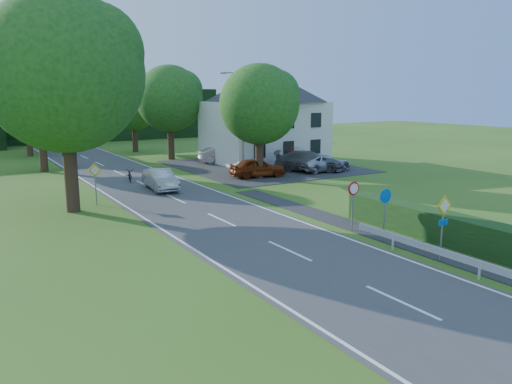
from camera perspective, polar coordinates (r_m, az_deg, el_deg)
road at (r=27.27m, az=-5.94°, el=-2.31°), size 7.00×80.00×0.04m
parking_pad at (r=44.19m, az=0.82°, el=2.95°), size 14.00×16.00×0.04m
line_edge_left at (r=26.08m, az=-12.40°, el=-3.09°), size 0.12×80.00×0.01m
line_edge_right at (r=28.77m, az=-0.10°, el=-1.48°), size 0.12×80.00×0.01m
line_centre at (r=27.27m, az=-5.94°, el=-2.26°), size 0.12×80.00×0.01m
tree_main at (r=28.48m, az=-20.90°, el=9.39°), size 9.40×9.40×11.64m
tree_left_far at (r=44.48m, az=-23.42°, el=7.62°), size 7.00×7.00×8.58m
tree_right_far at (r=49.53m, az=-9.80°, el=8.94°), size 7.40×7.40×9.09m
tree_left_back at (r=56.44m, az=-24.69°, el=7.83°), size 6.60×6.60×8.07m
tree_right_back at (r=56.75m, az=-13.76°, el=8.27°), size 6.20×6.20×7.56m
tree_right_mid at (r=37.69m, az=0.39°, el=8.05°), size 7.00×7.00×8.58m
treeline_right at (r=72.66m, az=-16.16°, el=8.50°), size 30.00×5.00×7.00m
house_white at (r=47.38m, az=0.95°, el=8.83°), size 10.60×8.40×8.60m
streetlight at (r=39.18m, az=-1.72°, el=8.42°), size 2.03×0.18×8.00m
sign_priority_right at (r=20.22m, az=20.64°, el=-2.58°), size 0.78×0.09×2.59m
sign_roundabout at (r=22.15m, az=14.52°, el=-1.39°), size 0.64×0.08×2.37m
sign_speed_limit at (r=23.52m, az=11.06°, el=-0.27°), size 0.64×0.11×2.37m
sign_priority_left at (r=30.11m, az=-17.91°, el=1.78°), size 0.78×0.09×2.44m
moving_car at (r=33.87m, az=-10.88°, el=1.44°), size 1.80×4.33×1.39m
motorcycle at (r=37.68m, az=-14.22°, el=1.93°), size 1.05×1.92×0.96m
parked_car_red at (r=38.38m, az=0.19°, el=2.82°), size 4.53×2.53×1.46m
parked_car_silver_a at (r=46.51m, az=-3.73°, el=4.32°), size 4.93×2.80×1.54m
parked_car_grey at (r=41.64m, az=6.07°, el=3.55°), size 5.85×5.43×1.65m
parked_car_silver_b at (r=41.67m, az=7.73°, el=3.31°), size 4.91×2.30×1.36m
parasol at (r=41.49m, az=4.10°, el=3.88°), size 2.35×2.39×2.11m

